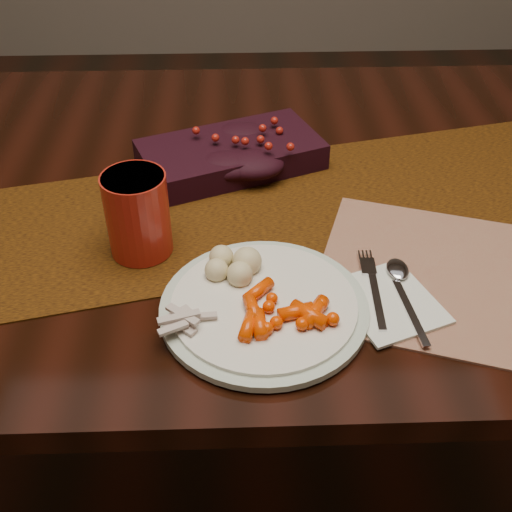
{
  "coord_description": "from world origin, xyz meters",
  "views": [
    {
      "loc": [
        -0.04,
        -0.94,
        1.36
      ],
      "look_at": [
        -0.02,
        -0.26,
        0.8
      ],
      "focal_mm": 45.0,
      "sensor_mm": 36.0,
      "label": 1
    }
  ],
  "objects_px": {
    "dinner_plate": "(264,307)",
    "red_cup": "(138,214)",
    "centerpiece": "(231,151)",
    "napkin": "(389,302)",
    "baby_carrots": "(281,308)",
    "turkey_shreds": "(183,323)",
    "placemat_main": "(471,282)",
    "mashed_potatoes": "(234,260)",
    "dining_table": "(259,336)"
  },
  "relations": [
    {
      "from": "centerpiece",
      "to": "red_cup",
      "type": "relative_size",
      "value": 2.45
    },
    {
      "from": "dinner_plate",
      "to": "mashed_potatoes",
      "type": "distance_m",
      "value": 0.08
    },
    {
      "from": "centerpiece",
      "to": "placemat_main",
      "type": "bearing_deg",
      "value": -43.7
    },
    {
      "from": "placemat_main",
      "to": "napkin",
      "type": "xyz_separation_m",
      "value": [
        -0.13,
        -0.04,
        0.0
      ]
    },
    {
      "from": "turkey_shreds",
      "to": "red_cup",
      "type": "distance_m",
      "value": 0.2
    },
    {
      "from": "dinner_plate",
      "to": "turkey_shreds",
      "type": "xyz_separation_m",
      "value": [
        -0.1,
        -0.04,
        0.02
      ]
    },
    {
      "from": "centerpiece",
      "to": "dinner_plate",
      "type": "xyz_separation_m",
      "value": [
        0.04,
        -0.38,
        -0.02
      ]
    },
    {
      "from": "napkin",
      "to": "red_cup",
      "type": "height_order",
      "value": "red_cup"
    },
    {
      "from": "red_cup",
      "to": "dinner_plate",
      "type": "bearing_deg",
      "value": -38.33
    },
    {
      "from": "red_cup",
      "to": "placemat_main",
      "type": "bearing_deg",
      "value": -10.57
    },
    {
      "from": "dinner_plate",
      "to": "red_cup",
      "type": "height_order",
      "value": "red_cup"
    },
    {
      "from": "baby_carrots",
      "to": "red_cup",
      "type": "height_order",
      "value": "red_cup"
    },
    {
      "from": "centerpiece",
      "to": "baby_carrots",
      "type": "distance_m",
      "value": 0.4
    },
    {
      "from": "turkey_shreds",
      "to": "centerpiece",
      "type": "bearing_deg",
      "value": 81.66
    },
    {
      "from": "placemat_main",
      "to": "red_cup",
      "type": "bearing_deg",
      "value": -172.29
    },
    {
      "from": "mashed_potatoes",
      "to": "baby_carrots",
      "type": "bearing_deg",
      "value": -54.73
    },
    {
      "from": "baby_carrots",
      "to": "napkin",
      "type": "xyz_separation_m",
      "value": [
        0.15,
        0.03,
        -0.02
      ]
    },
    {
      "from": "placemat_main",
      "to": "mashed_potatoes",
      "type": "bearing_deg",
      "value": -163.73
    },
    {
      "from": "dinner_plate",
      "to": "turkey_shreds",
      "type": "distance_m",
      "value": 0.11
    },
    {
      "from": "dinner_plate",
      "to": "turkey_shreds",
      "type": "height_order",
      "value": "turkey_shreds"
    },
    {
      "from": "centerpiece",
      "to": "napkin",
      "type": "bearing_deg",
      "value": -59.88
    },
    {
      "from": "turkey_shreds",
      "to": "napkin",
      "type": "height_order",
      "value": "turkey_shreds"
    },
    {
      "from": "red_cup",
      "to": "centerpiece",
      "type": "bearing_deg",
      "value": 60.46
    },
    {
      "from": "dining_table",
      "to": "baby_carrots",
      "type": "relative_size",
      "value": 16.26
    },
    {
      "from": "placemat_main",
      "to": "turkey_shreds",
      "type": "relative_size",
      "value": 5.63
    },
    {
      "from": "centerpiece",
      "to": "red_cup",
      "type": "bearing_deg",
      "value": -119.54
    },
    {
      "from": "centerpiece",
      "to": "mashed_potatoes",
      "type": "bearing_deg",
      "value": -89.37
    },
    {
      "from": "dinner_plate",
      "to": "red_cup",
      "type": "distance_m",
      "value": 0.23
    },
    {
      "from": "turkey_shreds",
      "to": "red_cup",
      "type": "xyz_separation_m",
      "value": [
        -0.07,
        0.18,
        0.04
      ]
    },
    {
      "from": "turkey_shreds",
      "to": "red_cup",
      "type": "bearing_deg",
      "value": 111.69
    },
    {
      "from": "napkin",
      "to": "placemat_main",
      "type": "bearing_deg",
      "value": -3.12
    },
    {
      "from": "dinner_plate",
      "to": "baby_carrots",
      "type": "height_order",
      "value": "baby_carrots"
    },
    {
      "from": "placemat_main",
      "to": "dinner_plate",
      "type": "bearing_deg",
      "value": -151.92
    },
    {
      "from": "centerpiece",
      "to": "mashed_potatoes",
      "type": "relative_size",
      "value": 3.69
    },
    {
      "from": "dining_table",
      "to": "placemat_main",
      "type": "relative_size",
      "value": 4.2
    },
    {
      "from": "dining_table",
      "to": "dinner_plate",
      "type": "relative_size",
      "value": 6.43
    },
    {
      "from": "dinner_plate",
      "to": "napkin",
      "type": "distance_m",
      "value": 0.17
    },
    {
      "from": "dinner_plate",
      "to": "red_cup",
      "type": "relative_size",
      "value": 2.2
    },
    {
      "from": "baby_carrots",
      "to": "napkin",
      "type": "height_order",
      "value": "baby_carrots"
    },
    {
      "from": "placemat_main",
      "to": "dining_table",
      "type": "bearing_deg",
      "value": 156.0
    },
    {
      "from": "centerpiece",
      "to": "dinner_plate",
      "type": "relative_size",
      "value": 1.11
    },
    {
      "from": "red_cup",
      "to": "napkin",
      "type": "bearing_deg",
      "value": -20.58
    },
    {
      "from": "turkey_shreds",
      "to": "napkin",
      "type": "xyz_separation_m",
      "value": [
        0.27,
        0.05,
        -0.02
      ]
    },
    {
      "from": "baby_carrots",
      "to": "turkey_shreds",
      "type": "bearing_deg",
      "value": -170.5
    },
    {
      "from": "dinner_plate",
      "to": "baby_carrots",
      "type": "distance_m",
      "value": 0.03
    },
    {
      "from": "placemat_main",
      "to": "napkin",
      "type": "bearing_deg",
      "value": -143.56
    },
    {
      "from": "baby_carrots",
      "to": "dinner_plate",
      "type": "bearing_deg",
      "value": 133.54
    },
    {
      "from": "dining_table",
      "to": "centerpiece",
      "type": "relative_size",
      "value": 5.77
    },
    {
      "from": "centerpiece",
      "to": "mashed_potatoes",
      "type": "xyz_separation_m",
      "value": [
        0.0,
        -0.31,
        0.01
      ]
    },
    {
      "from": "centerpiece",
      "to": "mashed_potatoes",
      "type": "distance_m",
      "value": 0.31
    }
  ]
}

